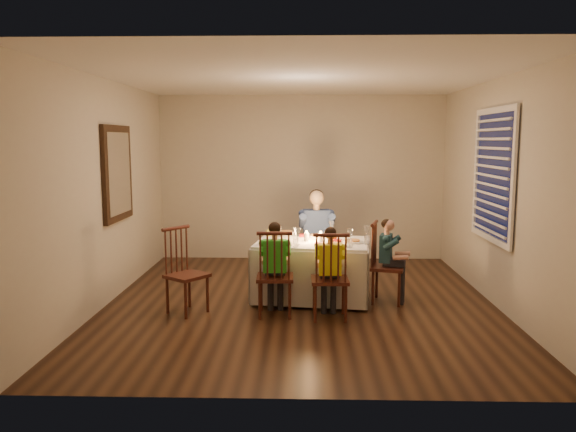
{
  "coord_description": "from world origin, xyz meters",
  "views": [
    {
      "loc": [
        0.03,
        -6.42,
        1.9
      ],
      "look_at": [
        -0.15,
        0.15,
        1.01
      ],
      "focal_mm": 35.0,
      "sensor_mm": 36.0,
      "label": 1
    }
  ],
  "objects_px": {
    "chair_near_left": "(275,315)",
    "chair_extra": "(188,313)",
    "serving_bowl": "(286,234)",
    "chair_adult": "(316,283)",
    "chair_end": "(387,302)",
    "dining_table": "(312,258)",
    "chair_near_right": "(329,318)",
    "child_yellow": "(329,318)",
    "adult": "(316,283)",
    "child_green": "(275,315)",
    "child_teal": "(387,302)"
  },
  "relations": [
    {
      "from": "chair_near_left",
      "to": "child_green",
      "type": "distance_m",
      "value": 0.0
    },
    {
      "from": "chair_adult",
      "to": "child_teal",
      "type": "bearing_deg",
      "value": -49.98
    },
    {
      "from": "chair_near_right",
      "to": "child_yellow",
      "type": "xyz_separation_m",
      "value": [
        0.0,
        0.0,
        0.0
      ]
    },
    {
      "from": "chair_adult",
      "to": "chair_end",
      "type": "distance_m",
      "value": 1.21
    },
    {
      "from": "chair_near_left",
      "to": "child_yellow",
      "type": "xyz_separation_m",
      "value": [
        0.59,
        -0.1,
        0.0
      ]
    },
    {
      "from": "chair_near_left",
      "to": "serving_bowl",
      "type": "distance_m",
      "value": 1.24
    },
    {
      "from": "chair_end",
      "to": "serving_bowl",
      "type": "relative_size",
      "value": 4.63
    },
    {
      "from": "chair_adult",
      "to": "chair_end",
      "type": "bearing_deg",
      "value": -49.98
    },
    {
      "from": "dining_table",
      "to": "child_green",
      "type": "bearing_deg",
      "value": -114.62
    },
    {
      "from": "chair_near_left",
      "to": "child_green",
      "type": "xyz_separation_m",
      "value": [
        0.0,
        0.0,
        0.0
      ]
    },
    {
      "from": "dining_table",
      "to": "chair_near_right",
      "type": "relative_size",
      "value": 1.53
    },
    {
      "from": "dining_table",
      "to": "chair_adult",
      "type": "relative_size",
      "value": 1.53
    },
    {
      "from": "dining_table",
      "to": "chair_near_right",
      "type": "distance_m",
      "value": 0.93
    },
    {
      "from": "chair_adult",
      "to": "chair_extra",
      "type": "bearing_deg",
      "value": -139.48
    },
    {
      "from": "chair_adult",
      "to": "chair_near_left",
      "type": "distance_m",
      "value": 1.49
    },
    {
      "from": "dining_table",
      "to": "chair_near_left",
      "type": "height_order",
      "value": "dining_table"
    },
    {
      "from": "chair_end",
      "to": "chair_extra",
      "type": "xyz_separation_m",
      "value": [
        -2.27,
        -0.47,
        0.0
      ]
    },
    {
      "from": "chair_near_left",
      "to": "chair_end",
      "type": "height_order",
      "value": "same"
    },
    {
      "from": "child_teal",
      "to": "chair_near_left",
      "type": "bearing_deg",
      "value": 127.36
    },
    {
      "from": "chair_near_left",
      "to": "serving_bowl",
      "type": "relative_size",
      "value": 4.63
    },
    {
      "from": "chair_adult",
      "to": "child_teal",
      "type": "distance_m",
      "value": 1.21
    },
    {
      "from": "dining_table",
      "to": "child_teal",
      "type": "relative_size",
      "value": 1.47
    },
    {
      "from": "chair_near_right",
      "to": "child_yellow",
      "type": "bearing_deg",
      "value": 180.0
    },
    {
      "from": "chair_adult",
      "to": "chair_extra",
      "type": "xyz_separation_m",
      "value": [
        -1.45,
        -1.36,
        0.0
      ]
    },
    {
      "from": "chair_end",
      "to": "child_yellow",
      "type": "xyz_separation_m",
      "value": [
        -0.71,
        -0.62,
        0.0
      ]
    },
    {
      "from": "chair_extra",
      "to": "chair_end",
      "type": "bearing_deg",
      "value": -41.25
    },
    {
      "from": "dining_table",
      "to": "chair_extra",
      "type": "bearing_deg",
      "value": -148.87
    },
    {
      "from": "chair_extra",
      "to": "child_teal",
      "type": "distance_m",
      "value": 2.32
    },
    {
      "from": "chair_near_left",
      "to": "serving_bowl",
      "type": "height_order",
      "value": "serving_bowl"
    },
    {
      "from": "serving_bowl",
      "to": "chair_end",
      "type": "bearing_deg",
      "value": -21.48
    },
    {
      "from": "dining_table",
      "to": "chair_end",
      "type": "distance_m",
      "value": 1.02
    },
    {
      "from": "chair_near_left",
      "to": "chair_extra",
      "type": "distance_m",
      "value": 0.97
    },
    {
      "from": "chair_near_left",
      "to": "chair_extra",
      "type": "bearing_deg",
      "value": -4.71
    },
    {
      "from": "child_green",
      "to": "serving_bowl",
      "type": "distance_m",
      "value": 1.24
    },
    {
      "from": "chair_end",
      "to": "child_yellow",
      "type": "distance_m",
      "value": 0.95
    },
    {
      "from": "adult",
      "to": "chair_extra",
      "type": "bearing_deg",
      "value": -139.48
    },
    {
      "from": "dining_table",
      "to": "adult",
      "type": "xyz_separation_m",
      "value": [
        0.07,
        0.75,
        -0.5
      ]
    },
    {
      "from": "chair_adult",
      "to": "child_green",
      "type": "xyz_separation_m",
      "value": [
        -0.48,
        -1.41,
        0.0
      ]
    },
    {
      "from": "chair_near_left",
      "to": "child_teal",
      "type": "xyz_separation_m",
      "value": [
        1.3,
        0.53,
        0.0
      ]
    },
    {
      "from": "child_yellow",
      "to": "chair_end",
      "type": "bearing_deg",
      "value": -139.68
    },
    {
      "from": "adult",
      "to": "chair_near_right",
      "type": "bearing_deg",
      "value": -88.56
    },
    {
      "from": "dining_table",
      "to": "adult",
      "type": "relative_size",
      "value": 1.17
    },
    {
      "from": "chair_extra",
      "to": "adult",
      "type": "distance_m",
      "value": 1.99
    },
    {
      "from": "child_teal",
      "to": "serving_bowl",
      "type": "height_order",
      "value": "serving_bowl"
    },
    {
      "from": "adult",
      "to": "child_green",
      "type": "relative_size",
      "value": 1.21
    },
    {
      "from": "chair_adult",
      "to": "adult",
      "type": "height_order",
      "value": "adult"
    },
    {
      "from": "dining_table",
      "to": "chair_near_left",
      "type": "relative_size",
      "value": 1.53
    },
    {
      "from": "chair_near_left",
      "to": "chair_near_right",
      "type": "relative_size",
      "value": 1.0
    },
    {
      "from": "chair_adult",
      "to": "chair_extra",
      "type": "distance_m",
      "value": 1.99
    },
    {
      "from": "chair_adult",
      "to": "child_teal",
      "type": "relative_size",
      "value": 0.96
    }
  ]
}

